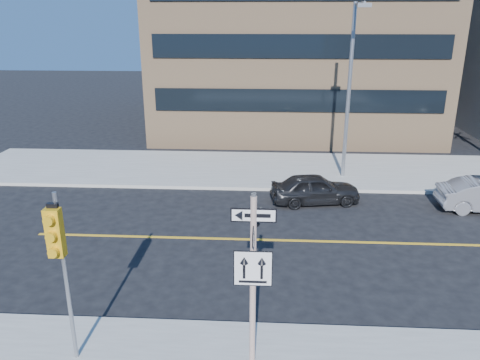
# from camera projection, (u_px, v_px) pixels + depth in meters

# --- Properties ---
(ground) EXTENTS (120.00, 120.00, 0.00)m
(ground) POSITION_uv_depth(u_px,v_px,m) (255.00, 305.00, 12.84)
(ground) COLOR black
(ground) RESTS_ON ground
(sign_pole) EXTENTS (0.92, 0.92, 4.06)m
(sign_pole) POSITION_uv_depth(u_px,v_px,m) (253.00, 274.00, 9.67)
(sign_pole) COLOR white
(sign_pole) RESTS_ON near_sidewalk
(traffic_signal) EXTENTS (0.32, 0.45, 4.00)m
(traffic_signal) POSITION_uv_depth(u_px,v_px,m) (58.00, 246.00, 9.56)
(traffic_signal) COLOR gray
(traffic_signal) RESTS_ON near_sidewalk
(parked_car_a) EXTENTS (2.09, 3.92, 1.27)m
(parked_car_a) POSITION_uv_depth(u_px,v_px,m) (315.00, 189.00, 19.76)
(parked_car_a) COLOR black
(parked_car_a) RESTS_ON ground
(streetlight_a) EXTENTS (0.55, 2.25, 8.00)m
(streetlight_a) POSITION_uv_depth(u_px,v_px,m) (351.00, 81.00, 21.22)
(streetlight_a) COLOR gray
(streetlight_a) RESTS_ON far_sidewalk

